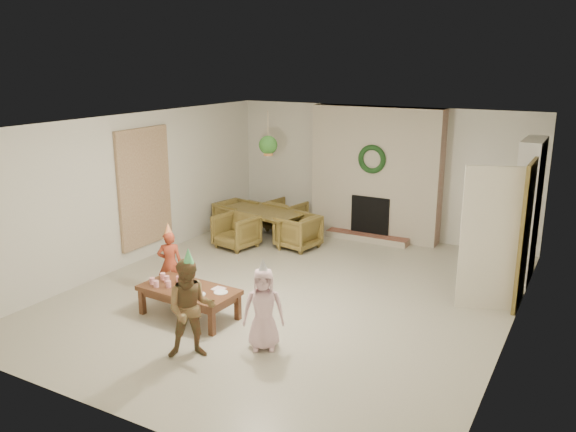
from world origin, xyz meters
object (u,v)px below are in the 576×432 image
Objects in this scene: dining_chair_near at (236,231)px; dining_chair_right at (298,232)px; child_plaid at (191,309)px; dining_table at (262,225)px; coffee_table_top at (189,290)px; child_red at (170,263)px; dining_chair_far at (286,216)px; child_pink at (264,309)px; dining_chair_left at (236,217)px.

dining_chair_near is 1.00× the size of dining_chair_right.
dining_chair_right is 4.21m from child_plaid.
dining_table is at bearing -90.00° from dining_chair_right.
coffee_table_top is 1.38× the size of child_red.
child_pink reaches higher than dining_chair_far.
coffee_table_top is at bearing -144.21° from dining_chair_left.
dining_table is 1.60× the size of child_pink.
child_plaid is at bearing 118.11° from dining_chair_far.
dining_chair_left is (-0.69, 0.13, 0.03)m from dining_table.
dining_chair_left is at bearing -90.00° from dining_chair_right.
dining_chair_left is (-0.56, 0.82, 0.00)m from dining_chair_near.
dining_table is 1.21× the size of coffee_table_top.
dining_chair_left is at bearing 98.09° from child_pink.
child_pink is at bearing 32.86° from dining_chair_right.
child_plaid is at bearing -140.95° from dining_chair_left.
child_pink reaches higher than coffee_table_top.
child_red reaches higher than dining_chair_left.
child_plaid is 1.18× the size of child_pink.
dining_chair_right is at bearing 141.34° from dining_chair_far.
child_plaid reaches higher than child_pink.
dining_chair_near is at bearing 99.04° from child_pink.
child_red is at bearing 149.25° from coffee_table_top.
child_plaid reaches higher than dining_chair_left.
child_plaid is (0.81, -4.12, 0.28)m from dining_chair_right.
coffee_table_top is (0.11, -3.29, 0.07)m from dining_chair_right.
dining_chair_far is 1.00× the size of dining_chair_left.
dining_chair_far is 4.23m from coffee_table_top.
dining_chair_near is at bearing 80.75° from child_plaid.
child_plaid is at bearing -52.41° from dining_chair_near.
dining_chair_near is 0.68× the size of child_pink.
dining_chair_near is 2.98m from coffee_table_top.
dining_chair_right is (0.73, -0.86, 0.00)m from dining_chair_far.
coffee_table_top is 1.32× the size of child_pink.
dining_chair_far is (0.27, 1.38, 0.00)m from dining_chair_near.
child_red is (0.25, -2.98, 0.20)m from dining_table.
child_red is at bearing -152.20° from dining_chair_left.
dining_chair_right is (1.00, 0.53, 0.00)m from dining_chair_near.
dining_chair_far is 1.00m from dining_chair_left.
dining_chair_right is 3.29m from coffee_table_top.
dining_chair_right is 0.71× the size of child_red.
child_pink is at bearing -131.30° from dining_chair_left.
coffee_table_top is 1.11m from child_plaid.
coffee_table_top is (0.97, -3.46, 0.10)m from dining_table.
dining_chair_near is (-0.13, -0.69, 0.03)m from dining_table.
dining_chair_right is 0.58× the size of child_plaid.
child_plaid is (0.70, -0.83, 0.21)m from coffee_table_top.
dining_chair_near is 1.00× the size of dining_chair_far.
child_pink is (2.99, -3.85, 0.19)m from dining_chair_left.
dining_chair_far is at bearing -126.84° from child_red.
dining_chair_left is (-0.82, -0.56, 0.00)m from dining_chair_far.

